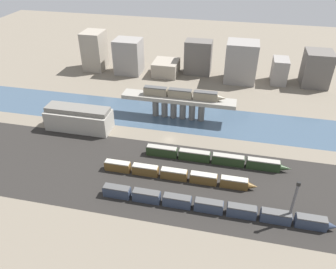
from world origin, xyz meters
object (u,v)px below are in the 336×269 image
object	(u,v)px
train_on_bridge	(183,94)
train_yard_near	(212,206)
train_yard_far	(214,158)
train_yard_mid	(177,175)
signal_tower	(293,203)
warehouse_building	(79,118)

from	to	relation	value
train_on_bridge	train_yard_near	world-z (taller)	train_on_bridge
train_on_bridge	train_yard_far	bearing A→B (deg)	-59.58
train_yard_mid	signal_tower	world-z (taller)	signal_tower
train_on_bridge	train_yard_near	xyz separation A→B (m)	(19.62, -55.19, -10.56)
train_on_bridge	train_yard_far	world-z (taller)	train_on_bridge
train_yard_mid	train_yard_far	xyz separation A→B (m)	(11.90, 12.26, 0.12)
train_yard_near	signal_tower	size ratio (longest dim) A/B	4.57
train_on_bridge	train_yard_far	distance (m)	36.55
train_on_bridge	train_yard_mid	xyz separation A→B (m)	(5.82, -42.45, -10.63)
train_on_bridge	warehouse_building	distance (m)	46.78
train_on_bridge	train_yard_mid	world-z (taller)	train_on_bridge
train_yard_far	signal_tower	distance (m)	35.57
warehouse_building	signal_tower	bearing A→B (deg)	-23.18
train_yard_near	signal_tower	xyz separation A→B (m)	(23.03, 0.36, 6.13)
train_yard_near	signal_tower	bearing A→B (deg)	0.90
signal_tower	train_yard_near	bearing A→B (deg)	-179.10
train_on_bridge	train_yard_near	distance (m)	59.52
train_on_bridge	warehouse_building	world-z (taller)	train_on_bridge
train_yard_near	train_yard_mid	size ratio (longest dim) A/B	1.34
signal_tower	warehouse_building	bearing A→B (deg)	156.82
train_on_bridge	warehouse_building	bearing A→B (deg)	-156.48
train_yard_near	train_yard_far	distance (m)	25.07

